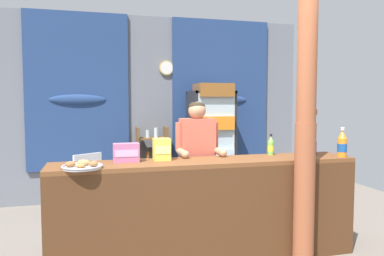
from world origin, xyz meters
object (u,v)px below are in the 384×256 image
soda_bottle_grape_soda (314,146)px  plastic_lawn_chair (93,182)px  bottle_shelf_rack (152,163)px  stall_counter (210,203)px  shopkeeper (197,156)px  pastry_tray (82,166)px  snack_box_wafer (126,153)px  soda_bottle_lime_soda (271,146)px  timber_post (306,129)px  snack_box_instant_noodle (162,149)px  drink_fridge (211,138)px  soda_bottle_orange_soda (342,144)px

soda_bottle_grape_soda → plastic_lawn_chair: bearing=146.1°
bottle_shelf_rack → stall_counter: bearing=-85.3°
shopkeeper → pastry_tray: shopkeeper is taller
pastry_tray → bottle_shelf_rack: bearing=68.4°
bottle_shelf_rack → snack_box_wafer: 2.32m
soda_bottle_lime_soda → snack_box_wafer: soda_bottle_lime_soda is taller
timber_post → soda_bottle_grape_soda: timber_post is taller
soda_bottle_grape_soda → pastry_tray: (-2.37, -0.23, -0.07)m
snack_box_instant_noodle → drink_fridge: bearing=60.0°
plastic_lawn_chair → snack_box_wafer: bearing=-78.6°
plastic_lawn_chair → snack_box_wafer: size_ratio=3.60×
plastic_lawn_chair → soda_bottle_lime_soda: size_ratio=3.84×
shopkeeper → snack_box_instant_noodle: shopkeeper is taller
drink_fridge → soda_bottle_orange_soda: bearing=-72.4°
soda_bottle_lime_soda → soda_bottle_grape_soda: 0.46m
snack_box_instant_noodle → shopkeeper: bearing=35.1°
drink_fridge → soda_bottle_orange_soda: (0.70, -2.21, 0.12)m
stall_counter → soda_bottle_grape_soda: size_ratio=13.17×
plastic_lawn_chair → snack_box_wafer: snack_box_wafer is taller
soda_bottle_orange_soda → soda_bottle_lime_soda: 0.72m
shopkeeper → pastry_tray: (-1.18, -0.59, 0.04)m
timber_post → soda_bottle_grape_soda: size_ratio=12.03×
soda_bottle_lime_soda → pastry_tray: (-1.92, -0.33, -0.07)m
stall_counter → soda_bottle_lime_soda: (0.76, 0.27, 0.49)m
plastic_lawn_chair → shopkeeper: shopkeeper is taller
shopkeeper → snack_box_instant_noodle: 0.56m
bottle_shelf_rack → pastry_tray: bearing=-111.6°
stall_counter → soda_bottle_orange_soda: soda_bottle_orange_soda is taller
drink_fridge → plastic_lawn_chair: 1.91m
soda_bottle_grape_soda → soda_bottle_orange_soda: bearing=-48.3°
bottle_shelf_rack → snack_box_instant_noodle: snack_box_instant_noodle is taller
soda_bottle_orange_soda → pastry_tray: (-2.56, -0.02, -0.11)m
plastic_lawn_chair → stall_counter: bearing=-57.7°
plastic_lawn_chair → pastry_tray: (-0.08, -1.77, 0.52)m
snack_box_wafer → plastic_lawn_chair: bearing=101.4°
soda_bottle_lime_soda → snack_box_instant_noodle: 1.19m
bottle_shelf_rack → pastry_tray: 2.65m
stall_counter → soda_bottle_orange_soda: size_ratio=9.74×
soda_bottle_lime_soda → pastry_tray: size_ratio=0.65×
shopkeeper → drink_fridge: bearing=67.3°
bottle_shelf_rack → pastry_tray: (-0.97, -2.44, 0.40)m
soda_bottle_orange_soda → snack_box_wafer: 2.19m
stall_counter → pastry_tray: size_ratio=8.68×
plastic_lawn_chair → snack_box_instant_noodle: 1.74m
soda_bottle_orange_soda → pastry_tray: bearing=-179.6°
timber_post → drink_fridge: (-0.16, 2.39, -0.31)m
soda_bottle_grape_soda → snack_box_instant_noodle: size_ratio=1.07×
plastic_lawn_chair → timber_post: bearing=-44.9°
soda_bottle_lime_soda → bottle_shelf_rack: bearing=114.3°
bottle_shelf_rack → timber_post: bearing=-67.9°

